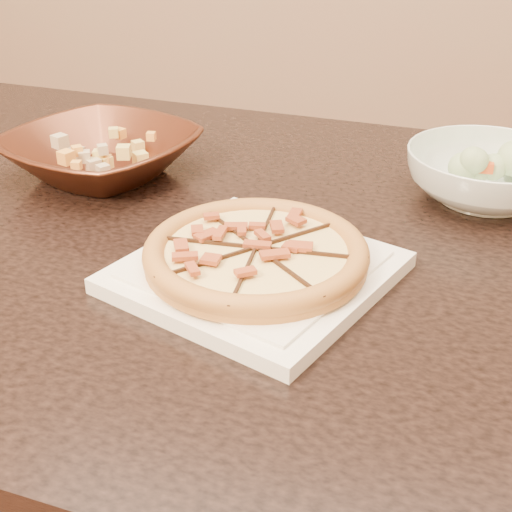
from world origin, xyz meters
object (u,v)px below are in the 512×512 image
Objects in this scene: bronze_bowl at (101,155)px; plate at (256,271)px; dining_table at (204,285)px; salad_bowl at (487,175)px; pizza at (256,253)px.

plate is at bearing -41.41° from bronze_bowl.
bronze_bowl reaches higher than plate.
salad_bowl is at bearing 22.16° from dining_table.
salad_bowl is (0.26, 0.28, 0.00)m from pizza.
pizza reaches higher than plate.
pizza is 1.12× the size of salad_bowl.
pizza is at bearing -41.41° from bronze_bowl.
bronze_bowl is at bearing 146.79° from dining_table.
salad_bowl is (0.55, 0.03, 0.00)m from bronze_bowl.
plate is 1.40× the size of pizza.
salad_bowl is (0.26, 0.28, 0.02)m from plate.
pizza is at bearing 171.72° from plate.
pizza is 0.94× the size of bronze_bowl.
plate is 0.02m from pizza.
bronze_bowl is (-0.19, 0.12, 0.13)m from dining_table.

